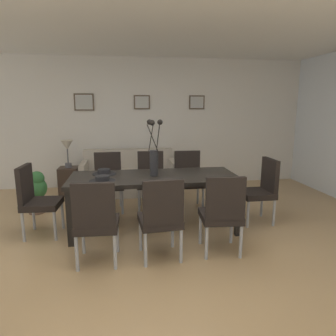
{
  "coord_description": "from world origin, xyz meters",
  "views": [
    {
      "loc": [
        -0.18,
        -3.08,
        1.64
      ],
      "look_at": [
        0.43,
        1.08,
        0.78
      ],
      "focal_mm": 32.34,
      "sensor_mm": 36.0,
      "label": 1
    }
  ],
  "objects_px": {
    "bowl_near_left": "(102,178)",
    "bowl_near_right": "(104,171)",
    "dining_table": "(154,181)",
    "potted_plant": "(35,190)",
    "dining_chair_near_right": "(108,179)",
    "framed_picture_right": "(197,102)",
    "framed_picture_left": "(84,102)",
    "sofa": "(129,178)",
    "framed_picture_center": "(142,102)",
    "side_table": "(69,181)",
    "dining_chair_head_west": "(35,197)",
    "dining_chair_head_east": "(262,187)",
    "dining_chair_near_left": "(96,219)",
    "table_lamp": "(67,148)",
    "dining_chair_far_left": "(161,215)",
    "dining_chair_far_right": "(151,177)",
    "dining_chair_mid_left": "(222,211)",
    "dining_chair_mid_right": "(188,177)",
    "centerpiece_vase": "(154,155)"
  },
  "relations": [
    {
      "from": "bowl_near_left",
      "to": "bowl_near_right",
      "type": "xyz_separation_m",
      "value": [
        0.0,
        0.4,
        0.0
      ]
    },
    {
      "from": "dining_table",
      "to": "potted_plant",
      "type": "bearing_deg",
      "value": 153.6
    },
    {
      "from": "dining_chair_near_right",
      "to": "bowl_near_right",
      "type": "bearing_deg",
      "value": -91.4
    },
    {
      "from": "framed_picture_right",
      "to": "bowl_near_left",
      "type": "bearing_deg",
      "value": -124.9
    },
    {
      "from": "framed_picture_left",
      "to": "bowl_near_right",
      "type": "bearing_deg",
      "value": -77.61
    },
    {
      "from": "dining_chair_near_right",
      "to": "bowl_near_right",
      "type": "relative_size",
      "value": 5.41
    },
    {
      "from": "sofa",
      "to": "framed_picture_center",
      "type": "height_order",
      "value": "framed_picture_center"
    },
    {
      "from": "side_table",
      "to": "dining_table",
      "type": "bearing_deg",
      "value": -52.56
    },
    {
      "from": "dining_chair_head_west",
      "to": "dining_chair_head_east",
      "type": "distance_m",
      "value": 3.05
    },
    {
      "from": "bowl_near_right",
      "to": "framed_picture_right",
      "type": "distance_m",
      "value": 2.98
    },
    {
      "from": "dining_chair_near_left",
      "to": "table_lamp",
      "type": "distance_m",
      "value": 2.86
    },
    {
      "from": "bowl_near_left",
      "to": "dining_chair_near_right",
      "type": "bearing_deg",
      "value": 89.12
    },
    {
      "from": "dining_chair_near_left",
      "to": "dining_chair_far_left",
      "type": "xyz_separation_m",
      "value": [
        0.68,
        0.01,
        0.0
      ]
    },
    {
      "from": "dining_chair_near_right",
      "to": "dining_chair_far_right",
      "type": "relative_size",
      "value": 1.0
    },
    {
      "from": "side_table",
      "to": "sofa",
      "type": "bearing_deg",
      "value": 0.71
    },
    {
      "from": "framed_picture_right",
      "to": "side_table",
      "type": "bearing_deg",
      "value": -168.52
    },
    {
      "from": "dining_chair_mid_left",
      "to": "potted_plant",
      "type": "xyz_separation_m",
      "value": [
        -2.43,
        1.71,
        -0.14
      ]
    },
    {
      "from": "dining_chair_mid_right",
      "to": "bowl_near_left",
      "type": "height_order",
      "value": "dining_chair_mid_right"
    },
    {
      "from": "centerpiece_vase",
      "to": "sofa",
      "type": "bearing_deg",
      "value": 99.15
    },
    {
      "from": "table_lamp",
      "to": "framed_picture_center",
      "type": "relative_size",
      "value": 1.58
    },
    {
      "from": "dining_chair_head_east",
      "to": "framed_picture_right",
      "type": "bearing_deg",
      "value": 99.6
    },
    {
      "from": "sofa",
      "to": "table_lamp",
      "type": "height_order",
      "value": "table_lamp"
    },
    {
      "from": "sofa",
      "to": "side_table",
      "type": "relative_size",
      "value": 3.39
    },
    {
      "from": "dining_chair_far_right",
      "to": "framed_picture_center",
      "type": "bearing_deg",
      "value": 91.23
    },
    {
      "from": "dining_chair_far_right",
      "to": "framed_picture_center",
      "type": "distance_m",
      "value": 1.93
    },
    {
      "from": "dining_chair_far_right",
      "to": "dining_chair_head_east",
      "type": "relative_size",
      "value": 1.0
    },
    {
      "from": "dining_chair_head_west",
      "to": "dining_table",
      "type": "bearing_deg",
      "value": 0.08
    },
    {
      "from": "sofa",
      "to": "framed_picture_left",
      "type": "height_order",
      "value": "framed_picture_left"
    },
    {
      "from": "side_table",
      "to": "table_lamp",
      "type": "distance_m",
      "value": 0.63
    },
    {
      "from": "centerpiece_vase",
      "to": "table_lamp",
      "type": "height_order",
      "value": "centerpiece_vase"
    },
    {
      "from": "dining_chair_near_right",
      "to": "framed_picture_left",
      "type": "bearing_deg",
      "value": 108.22
    },
    {
      "from": "dining_chair_head_east",
      "to": "potted_plant",
      "type": "height_order",
      "value": "dining_chair_head_east"
    },
    {
      "from": "dining_chair_head_east",
      "to": "framed_picture_center",
      "type": "relative_size",
      "value": 2.84
    },
    {
      "from": "dining_chair_near_left",
      "to": "dining_chair_head_east",
      "type": "relative_size",
      "value": 1.0
    },
    {
      "from": "dining_chair_near_right",
      "to": "dining_chair_mid_right",
      "type": "height_order",
      "value": "same"
    },
    {
      "from": "dining_chair_mid_right",
      "to": "dining_chair_head_west",
      "type": "xyz_separation_m",
      "value": [
        -2.16,
        -0.84,
        0.0
      ]
    },
    {
      "from": "dining_chair_far_left",
      "to": "bowl_near_left",
      "type": "distance_m",
      "value": 0.97
    },
    {
      "from": "dining_chair_near_left",
      "to": "dining_chair_head_west",
      "type": "bearing_deg",
      "value": 133.28
    },
    {
      "from": "dining_table",
      "to": "side_table",
      "type": "height_order",
      "value": "dining_table"
    },
    {
      "from": "dining_chair_far_left",
      "to": "dining_chair_mid_left",
      "type": "relative_size",
      "value": 1.0
    },
    {
      "from": "bowl_near_right",
      "to": "table_lamp",
      "type": "height_order",
      "value": "table_lamp"
    },
    {
      "from": "bowl_near_left",
      "to": "framed_picture_left",
      "type": "height_order",
      "value": "framed_picture_left"
    },
    {
      "from": "dining_chair_near_left",
      "to": "dining_chair_far_left",
      "type": "distance_m",
      "value": 0.68
    },
    {
      "from": "dining_chair_far_left",
      "to": "table_lamp",
      "type": "relative_size",
      "value": 1.8
    },
    {
      "from": "dining_table",
      "to": "dining_chair_far_right",
      "type": "distance_m",
      "value": 0.89
    },
    {
      "from": "centerpiece_vase",
      "to": "table_lamp",
      "type": "bearing_deg",
      "value": 127.47
    },
    {
      "from": "framed_picture_right",
      "to": "dining_chair_far_left",
      "type": "bearing_deg",
      "value": -109.52
    },
    {
      "from": "bowl_near_left",
      "to": "framed_picture_left",
      "type": "distance_m",
      "value": 2.79
    },
    {
      "from": "table_lamp",
      "to": "framed_picture_right",
      "type": "distance_m",
      "value": 2.74
    },
    {
      "from": "framed_picture_right",
      "to": "dining_chair_mid_right",
      "type": "bearing_deg",
      "value": -107.74
    }
  ]
}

